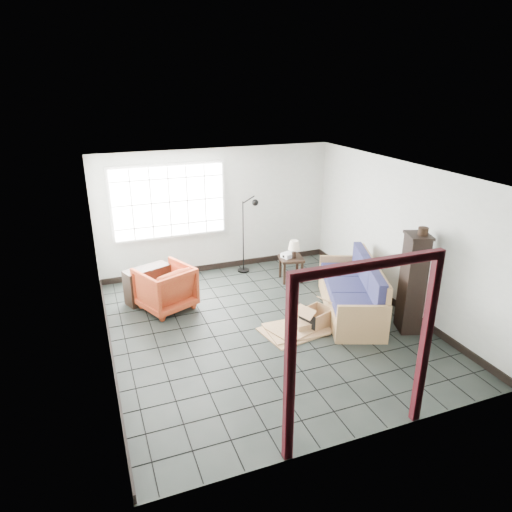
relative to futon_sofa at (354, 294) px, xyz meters
name	(u,v)px	position (x,y,z in m)	size (l,w,h in m)	color
ground	(266,327)	(-1.65, 0.05, -0.35)	(5.50, 5.50, 0.00)	black
room_shell	(266,231)	(-1.65, 0.08, 1.33)	(5.02, 5.52, 2.61)	beige
window_panel	(169,202)	(-2.65, 2.75, 1.25)	(2.32, 0.08, 1.52)	silver
doorway_trim	(364,332)	(-1.65, -2.65, 1.03)	(1.80, 0.08, 2.20)	#3A0D13
futon_sofa	(354,294)	(0.00, 0.00, 0.00)	(1.56, 2.33, 0.97)	#935F42
armchair	(165,286)	(-3.08, 1.33, 0.09)	(0.86, 0.81, 0.89)	maroon
side_table	(291,261)	(-0.45, 1.65, 0.06)	(0.53, 0.53, 0.50)	black
table_lamp	(294,246)	(-0.42, 1.61, 0.41)	(0.30, 0.30, 0.37)	black
projector	(288,255)	(-0.51, 1.68, 0.20)	(0.30, 0.26, 0.09)	silver
floor_lamp	(249,232)	(-1.08, 2.42, 0.53)	(0.46, 0.29, 1.65)	black
console_shelf	(148,284)	(-3.32, 1.77, -0.02)	(0.90, 0.61, 0.65)	black
tall_shelf	(412,283)	(0.50, -0.85, 0.49)	(0.48, 0.54, 1.66)	black
pot	(423,231)	(0.53, -0.90, 1.36)	(0.17, 0.17, 0.12)	black
open_box	(316,318)	(-0.86, -0.21, -0.20)	(0.83, 0.61, 0.42)	olive
cardboard_pile	(297,329)	(-1.23, -0.25, -0.31)	(1.19, 0.94, 0.16)	olive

